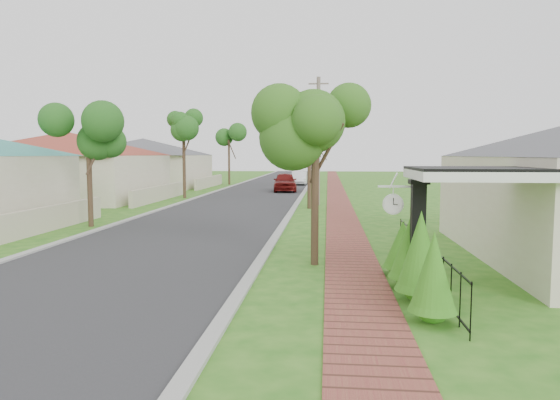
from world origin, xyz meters
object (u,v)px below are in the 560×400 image
at_px(parked_car_white, 299,178).
at_px(station_clock, 393,203).
at_px(porch_post, 417,242).
at_px(parked_car_red, 285,182).
at_px(near_tree, 315,121).
at_px(utility_pole, 318,141).

height_order(parked_car_white, station_clock, station_clock).
relative_size(porch_post, station_clock, 3.17).
height_order(porch_post, parked_car_red, porch_post).
distance_m(parked_car_white, near_tree, 37.23).
bearing_deg(utility_pole, station_clock, -83.55).
distance_m(utility_pole, station_clock, 18.85).
height_order(porch_post, utility_pole, utility_pole).
bearing_deg(parked_car_white, near_tree, -87.00).
bearing_deg(station_clock, utility_pole, 96.45).
bearing_deg(porch_post, station_clock, 141.16).
distance_m(near_tree, station_clock, 3.46).
xyz_separation_m(porch_post, station_clock, (-0.50, 0.40, 0.83)).
distance_m(porch_post, near_tree, 4.46).
xyz_separation_m(parked_car_red, station_clock, (5.05, -29.59, 1.16)).
bearing_deg(porch_post, parked_car_red, 100.49).
bearing_deg(parked_car_white, utility_pole, -84.53).
distance_m(parked_car_red, station_clock, 30.04).
xyz_separation_m(porch_post, near_tree, (-2.35, 2.50, 2.86)).
height_order(parked_car_red, station_clock, station_clock).
bearing_deg(parked_car_red, near_tree, -88.54).
bearing_deg(parked_car_red, porch_post, -84.70).
bearing_deg(near_tree, parked_car_white, 93.94).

